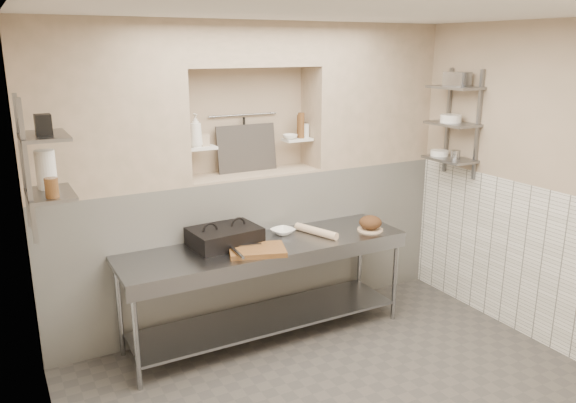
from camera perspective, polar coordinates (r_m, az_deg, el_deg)
ceiling at (r=3.72m, az=7.96°, el=19.56°), size 4.00×3.90×0.10m
wall_left at (r=3.22m, az=-24.34°, el=-7.36°), size 0.10×3.90×2.80m
wall_right at (r=5.31m, az=25.52°, el=1.13°), size 0.10×3.90×2.80m
wall_back at (r=5.58m, az=-4.81°, el=3.22°), size 4.00×0.10×2.80m
backwall_lower at (r=5.55m, az=-3.60°, el=-4.34°), size 4.00×0.40×1.40m
alcove_sill at (r=5.35m, az=-3.73°, el=2.83°), size 1.30×0.40×0.02m
backwall_pillar_left at (r=4.85m, az=-18.42°, el=9.05°), size 1.35×0.40×1.40m
backwall_pillar_right at (r=5.92m, az=8.08°, el=10.68°), size 1.35×0.40×1.40m
backwall_header at (r=5.23m, az=-3.96°, el=15.68°), size 1.30×0.40×0.40m
wainscot_left at (r=3.54m, az=-22.03°, el=-17.76°), size 0.02×3.90×1.40m
wainscot_right at (r=5.46m, az=24.29°, el=-6.06°), size 0.02×3.90×1.40m
alcove_shelf_left at (r=5.11m, az=-8.90°, el=5.40°), size 0.28×0.16×0.02m
alcove_shelf_right at (r=5.52m, az=0.96°, el=6.31°), size 0.28×0.16×0.02m
utensil_rail at (r=5.42m, az=-4.59°, el=8.76°), size 0.70×0.02×0.02m
hanging_steel at (r=5.42m, az=-4.47°, el=6.95°), size 0.02×0.02×0.30m
splash_panel at (r=5.40m, az=-4.22°, el=5.42°), size 0.60×0.08×0.45m
shelf_rail_left_a at (r=4.32m, az=-25.33°, el=3.64°), size 0.03×0.03×0.95m
shelf_rail_left_b at (r=3.93m, az=-24.94°, el=2.64°), size 0.03×0.03×0.95m
wall_shelf_left_lower at (r=4.18m, az=-23.00°, el=0.71°), size 0.30×0.50×0.02m
wall_shelf_left_upper at (r=4.10m, az=-23.58°, el=6.12°), size 0.30×0.50×0.03m
shelf_rail_right_a at (r=5.98m, az=15.93°, el=7.89°), size 0.03×0.03×1.05m
shelf_rail_right_b at (r=5.71m, az=18.73°, el=7.33°), size 0.03×0.03×1.05m
wall_shelf_right_lower at (r=5.80m, az=16.09°, el=4.15°), size 0.30×0.50×0.02m
wall_shelf_right_mid at (r=5.75m, az=16.35°, el=7.57°), size 0.30×0.50×0.02m
wall_shelf_right_upper at (r=5.72m, az=16.61°, el=11.05°), size 0.30×0.50×0.03m
prep_table at (r=5.04m, az=-2.20°, el=-7.11°), size 2.60×0.70×0.90m
panini_press at (r=4.93m, az=-6.46°, el=-3.55°), size 0.62×0.47×0.16m
cutting_board at (r=4.75m, az=-3.16°, el=-4.97°), size 0.55×0.46×0.04m
knife_blade at (r=4.80m, az=-4.16°, el=-4.41°), size 0.25×0.08×0.01m
tongs at (r=4.61m, az=-5.21°, el=-5.15°), size 0.04×0.29×0.03m
mixing_bowl at (r=5.20m, az=-0.53°, el=-3.06°), size 0.25×0.25×0.05m
rolling_pin at (r=5.18m, az=2.89°, el=-3.04°), size 0.23×0.47×0.07m
bread_board at (r=5.37m, az=8.34°, el=-2.84°), size 0.24×0.24×0.01m
bread_loaf at (r=5.35m, az=8.37°, el=-2.11°), size 0.21×0.21×0.13m
bottle_soap at (r=5.06m, az=-9.36°, el=7.13°), size 0.12×0.12×0.30m
jar_alcove at (r=5.13m, az=-8.48°, el=6.20°), size 0.07×0.07×0.11m
bowl_alcove at (r=5.47m, az=0.22°, el=6.60°), size 0.19×0.19×0.04m
condiment_a at (r=5.55m, az=1.22°, el=7.66°), size 0.06×0.06×0.22m
condiment_b at (r=5.51m, az=1.35°, el=7.73°), size 0.06×0.06×0.25m
condiment_c at (r=5.58m, az=1.78°, el=7.22°), size 0.08×0.08×0.13m
jug_left at (r=4.26m, az=-23.38°, el=2.99°), size 0.14×0.14×0.27m
jar_left at (r=4.01m, az=-22.88°, el=1.30°), size 0.09×0.09×0.13m
box_left_upper at (r=4.02m, az=-23.61°, el=7.14°), size 0.10×0.10×0.14m
bowl_right at (r=5.90m, az=15.13°, el=4.79°), size 0.18×0.18×0.05m
canister_right at (r=5.74m, az=16.67°, el=4.57°), size 0.09×0.09×0.09m
bowl_right_mid at (r=5.76m, az=16.21°, el=8.10°), size 0.20×0.20×0.08m
basket_right at (r=5.70m, az=16.82°, el=11.82°), size 0.21×0.24×0.13m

